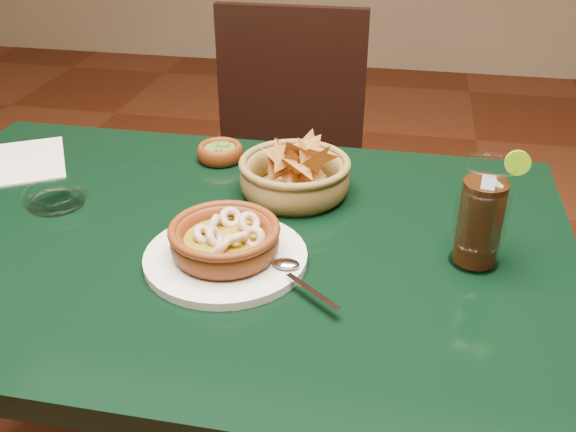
% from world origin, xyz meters
% --- Properties ---
extents(dining_table, '(1.20, 0.80, 0.75)m').
position_xyz_m(dining_table, '(0.00, 0.00, 0.65)').
color(dining_table, black).
rests_on(dining_table, ground).
extents(dining_chair, '(0.44, 0.44, 0.95)m').
position_xyz_m(dining_chair, '(-0.02, 0.71, 0.52)').
color(dining_chair, black).
rests_on(dining_chair, ground).
extents(shrimp_plate, '(0.32, 0.25, 0.08)m').
position_xyz_m(shrimp_plate, '(0.05, -0.07, 0.78)').
color(shrimp_plate, silver).
rests_on(shrimp_plate, dining_table).
extents(chip_basket, '(0.24, 0.24, 0.14)m').
position_xyz_m(chip_basket, '(0.12, 0.17, 0.79)').
color(chip_basket, olive).
rests_on(chip_basket, dining_table).
extents(guacamole_ramekin, '(0.11, 0.11, 0.04)m').
position_xyz_m(guacamole_ramekin, '(-0.06, 0.28, 0.77)').
color(guacamole_ramekin, '#53210A').
rests_on(guacamole_ramekin, dining_table).
extents(cola_drink, '(0.17, 0.17, 0.19)m').
position_xyz_m(cola_drink, '(0.43, -0.00, 0.83)').
color(cola_drink, white).
rests_on(cola_drink, dining_table).
extents(glass_ashtray, '(0.12, 0.12, 0.03)m').
position_xyz_m(glass_ashtray, '(-0.30, 0.05, 0.76)').
color(glass_ashtray, white).
rests_on(glass_ashtray, dining_table).
extents(paper_menu, '(0.24, 0.26, 0.00)m').
position_xyz_m(paper_menu, '(-0.46, 0.19, 0.75)').
color(paper_menu, beige).
rests_on(paper_menu, dining_table).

